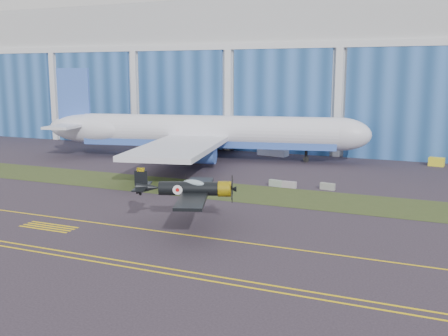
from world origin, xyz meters
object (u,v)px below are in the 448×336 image
at_px(tug, 436,162).
at_px(shipping_container, 273,149).
at_px(warbird, 189,189).
at_px(jetliner, 207,97).

bearing_deg(tug, shipping_container, -171.34).
bearing_deg(shipping_container, tug, 9.26).
bearing_deg(warbird, shipping_container, 77.69).
bearing_deg(jetliner, tug, 0.62).
distance_m(warbird, shipping_container, 48.57).
bearing_deg(tug, warbird, -106.14).
height_order(shipping_container, tug, shipping_container).
xyz_separation_m(warbird, tug, (22.40, 47.93, -3.26)).
distance_m(jetliner, tug, 41.01).
bearing_deg(jetliner, shipping_container, 28.88).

